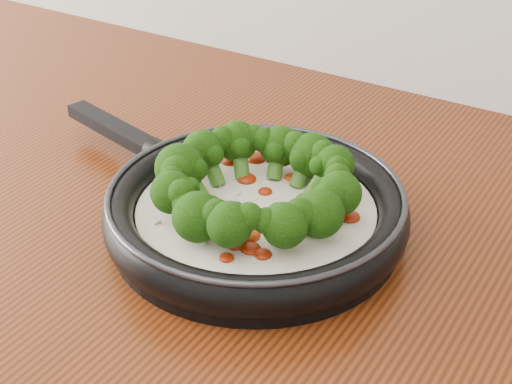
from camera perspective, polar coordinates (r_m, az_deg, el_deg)
The scene contains 1 object.
skillet at distance 0.76m, azimuth -0.17°, elevation -0.90°, with size 0.51×0.37×0.09m.
Camera 1 is at (0.43, 0.53, 1.34)m, focal length 52.78 mm.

